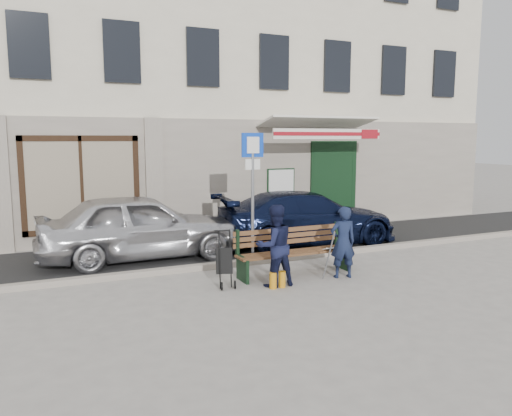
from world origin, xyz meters
TOP-DOWN VIEW (x-y plane):
  - ground at (0.00, 0.00)m, footprint 80.00×80.00m
  - asphalt_lane at (0.00, 3.10)m, footprint 60.00×3.20m
  - curb at (0.00, 1.50)m, footprint 60.00×0.18m
  - building at (0.01, 8.45)m, footprint 20.00×8.27m
  - car_silver at (-2.17, 2.95)m, footprint 4.43×1.84m
  - car_navy at (2.03, 2.87)m, footprint 4.82×2.32m
  - parking_sign at (0.07, 1.83)m, footprint 0.52×0.08m
  - bench at (0.31, 0.42)m, footprint 2.40×1.17m
  - man at (1.10, -0.14)m, footprint 0.57×0.43m
  - woman at (-0.35, -0.11)m, footprint 0.75×0.60m
  - stroller at (-1.20, 0.23)m, footprint 0.36×0.46m

SIDE VIEW (x-z plane):
  - ground at x=0.00m, z-range 0.00..0.00m
  - asphalt_lane at x=0.00m, z-range 0.00..0.01m
  - curb at x=0.00m, z-range 0.00..0.12m
  - stroller at x=-1.20m, z-range -0.06..0.96m
  - bench at x=0.31m, z-range -0.03..0.95m
  - car_navy at x=2.03m, z-range 0.00..1.35m
  - man at x=1.10m, z-range 0.00..1.39m
  - car_silver at x=-2.17m, z-range 0.00..1.50m
  - woman at x=-0.35m, z-range 0.00..1.50m
  - parking_sign at x=0.07m, z-range 0.49..3.28m
  - building at x=0.01m, z-range -0.03..9.97m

